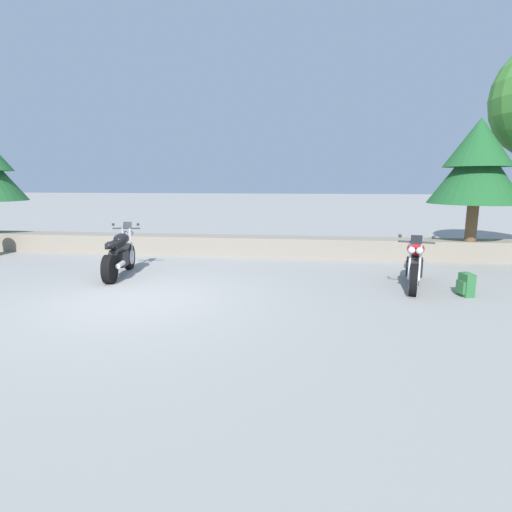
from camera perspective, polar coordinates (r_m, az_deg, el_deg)
name	(u,v)px	position (r m, az deg, el deg)	size (l,w,h in m)	color
ground_plane	(134,299)	(7.94, -16.72, -5.85)	(120.00, 120.00, 0.00)	gray
stone_wall	(201,245)	(12.31, -7.80, 1.58)	(36.00, 0.80, 0.55)	gray
motorcycle_black_near_left	(120,255)	(9.91, -18.55, 0.16)	(0.73, 2.06, 1.18)	black
motorcycle_red_centre	(414,264)	(8.98, 21.35, -1.05)	(0.83, 2.04, 1.18)	black
rider_backpack	(466,284)	(8.73, 27.41, -3.47)	(0.30, 0.33, 0.47)	#2D6B38
pine_tree_mid_left	(477,163)	(12.34, 28.65, 11.36)	(2.37, 2.37, 3.23)	brown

